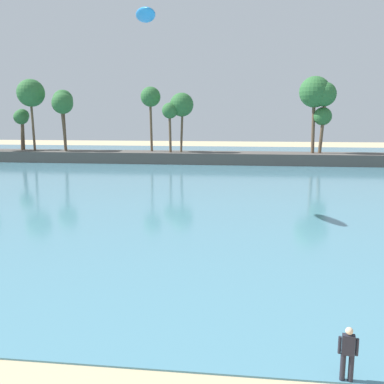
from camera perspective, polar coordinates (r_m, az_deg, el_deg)
The scene contains 4 objects.
sea at distance 60.64m, azimuth 5.29°, elevation 2.90°, with size 220.00×97.56×0.06m, color teal.
palm_headland at distance 69.41m, azimuth 1.65°, elevation 6.96°, with size 117.39×6.00×13.56m.
person_at_waterline at distance 13.54m, azimuth 19.91°, elevation -19.40°, with size 0.55×0.24×1.67m.
kite_aloft_high_over_bay at distance 33.35m, azimuth -6.18°, elevation 22.24°, with size 3.90×1.33×0.55m, color #237FD1.
Camera 1 is at (1.82, -2.46, 7.39)m, focal length 40.33 mm.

